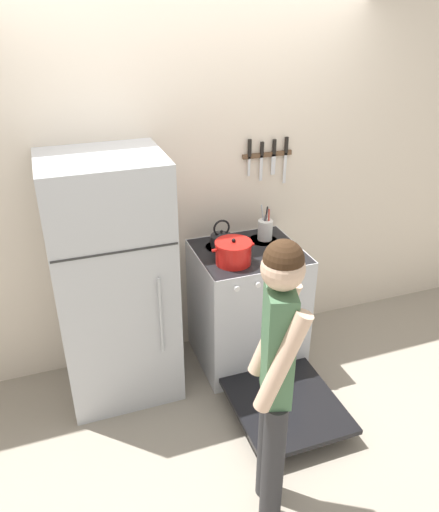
{
  "coord_description": "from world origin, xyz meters",
  "views": [
    {
      "loc": [
        -0.94,
        -3.19,
        2.49
      ],
      "look_at": [
        0.03,
        -0.48,
        1.0
      ],
      "focal_mm": 35.0,
      "sensor_mm": 36.0,
      "label": 1
    }
  ],
  "objects_px": {
    "stove_range": "(249,309)",
    "dutch_oven_pot": "(233,252)",
    "person": "(276,374)",
    "tea_kettle": "(222,239)",
    "refrigerator": "(114,282)",
    "utensil_jar": "(265,229)"
  },
  "relations": [
    {
      "from": "stove_range",
      "to": "dutch_oven_pot",
      "type": "bearing_deg",
      "value": -150.98
    },
    {
      "from": "person",
      "to": "stove_range",
      "type": "bearing_deg",
      "value": -0.51
    },
    {
      "from": "stove_range",
      "to": "tea_kettle",
      "type": "relative_size",
      "value": 6.79
    },
    {
      "from": "refrigerator",
      "to": "utensil_jar",
      "type": "bearing_deg",
      "value": 6.36
    },
    {
      "from": "person",
      "to": "dutch_oven_pot",
      "type": "bearing_deg",
      "value": 6.18
    },
    {
      "from": "stove_range",
      "to": "person",
      "type": "bearing_deg",
      "value": -107.45
    },
    {
      "from": "stove_range",
      "to": "person",
      "type": "height_order",
      "value": "person"
    },
    {
      "from": "stove_range",
      "to": "dutch_oven_pot",
      "type": "xyz_separation_m",
      "value": [
        -0.17,
        -0.09,
        0.54
      ]
    },
    {
      "from": "tea_kettle",
      "to": "stove_range",
      "type": "bearing_deg",
      "value": -47.94
    },
    {
      "from": "dutch_oven_pot",
      "to": "person",
      "type": "relative_size",
      "value": 0.18
    },
    {
      "from": "refrigerator",
      "to": "person",
      "type": "distance_m",
      "value": 1.37
    },
    {
      "from": "dutch_oven_pot",
      "to": "person",
      "type": "bearing_deg",
      "value": -100.76
    },
    {
      "from": "refrigerator",
      "to": "person",
      "type": "relative_size",
      "value": 1.04
    },
    {
      "from": "dutch_oven_pot",
      "to": "utensil_jar",
      "type": "height_order",
      "value": "utensil_jar"
    },
    {
      "from": "refrigerator",
      "to": "utensil_jar",
      "type": "height_order",
      "value": "refrigerator"
    },
    {
      "from": "tea_kettle",
      "to": "person",
      "type": "xyz_separation_m",
      "value": [
        -0.22,
        -1.36,
        -0.06
      ]
    },
    {
      "from": "dutch_oven_pot",
      "to": "person",
      "type": "height_order",
      "value": "person"
    },
    {
      "from": "dutch_oven_pot",
      "to": "tea_kettle",
      "type": "distance_m",
      "value": 0.26
    },
    {
      "from": "refrigerator",
      "to": "stove_range",
      "type": "bearing_deg",
      "value": -3.03
    },
    {
      "from": "utensil_jar",
      "to": "dutch_oven_pot",
      "type": "bearing_deg",
      "value": -142.57
    },
    {
      "from": "stove_range",
      "to": "utensil_jar",
      "type": "relative_size",
      "value": 5.31
    },
    {
      "from": "tea_kettle",
      "to": "utensil_jar",
      "type": "height_order",
      "value": "utensil_jar"
    }
  ]
}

